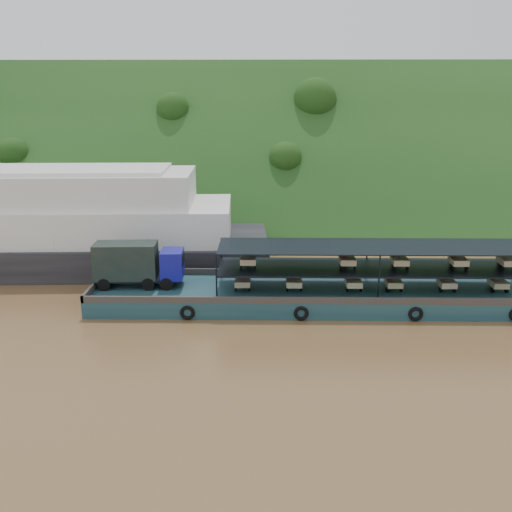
{
  "coord_description": "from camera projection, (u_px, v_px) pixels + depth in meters",
  "views": [
    {
      "loc": [
        -1.35,
        -39.88,
        15.11
      ],
      "look_at": [
        -2.0,
        3.0,
        3.2
      ],
      "focal_mm": 40.0,
      "sensor_mm": 36.0,
      "label": 1
    }
  ],
  "objects": [
    {
      "name": "passenger_ferry",
      "position": [
        20.0,
        225.0,
        51.98
      ],
      "size": [
        45.5,
        13.29,
        9.12
      ],
      "rotation": [
        0.0,
        0.0,
        0.05
      ],
      "color": "black",
      "rests_on": "ground"
    },
    {
      "name": "ground",
      "position": [
        282.0,
        308.0,
        42.44
      ],
      "size": [
        160.0,
        160.0,
        0.0
      ],
      "primitive_type": "plane",
      "color": "brown",
      "rests_on": "ground"
    },
    {
      "name": "hillside",
      "position": [
        274.0,
        214.0,
        77.13
      ],
      "size": [
        140.0,
        39.6,
        39.6
      ],
      "primitive_type": "cube",
      "rotation": [
        0.79,
        0.0,
        0.0
      ],
      "color": "#133312",
      "rests_on": "ground"
    },
    {
      "name": "cargo_barge",
      "position": [
        309.0,
        289.0,
        43.18
      ],
      "size": [
        35.0,
        7.18,
        4.58
      ],
      "color": "#133343",
      "rests_on": "ground"
    }
  ]
}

